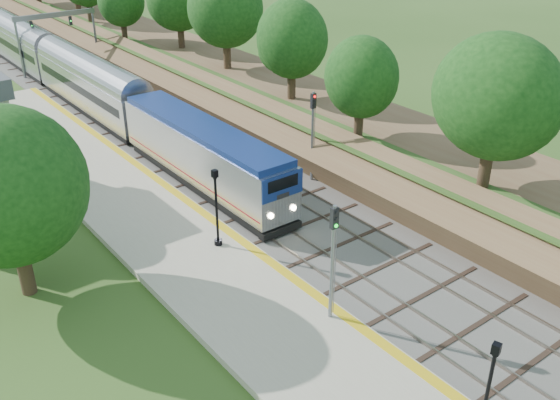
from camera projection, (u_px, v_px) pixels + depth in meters
ground at (483, 372)px, 25.91m from camera, size 320.00×320.00×0.00m
trackbed at (43, 63)px, 69.31m from camera, size 9.50×170.00×0.28m
platform at (182, 248)px, 34.31m from camera, size 6.40×68.00×0.38m
yellow_stripe at (225, 229)px, 35.76m from camera, size 0.55×68.00×0.01m
embankment at (111, 35)px, 72.95m from camera, size 10.64×170.00×11.70m
signal_gantry at (56, 26)px, 63.85m from camera, size 8.40×0.38×6.20m
trees_behind_platform at (31, 176)px, 32.39m from camera, size 7.82×53.32×7.21m
train at (22, 47)px, 67.02m from camera, size 2.82×93.83×4.14m
lamppost_mid at (486, 399)px, 21.42m from camera, size 0.43×0.43×4.40m
lamppost_far at (217, 212)px, 33.33m from camera, size 0.44×0.44×4.49m
signal_platform at (333, 251)px, 27.01m from camera, size 0.34×0.27×5.75m
signal_farside at (313, 127)px, 40.54m from camera, size 0.34×0.27×6.14m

